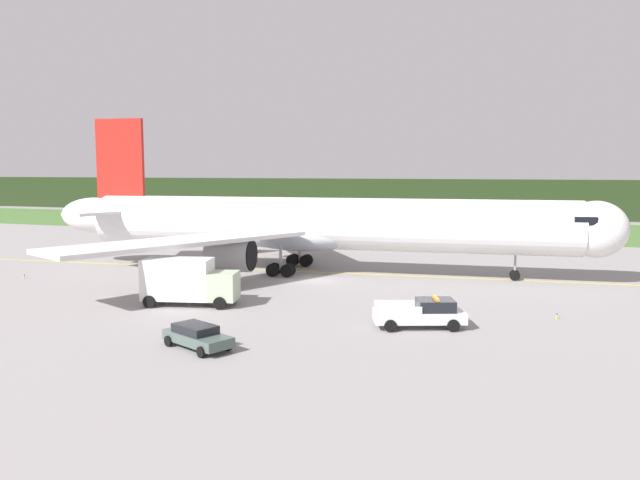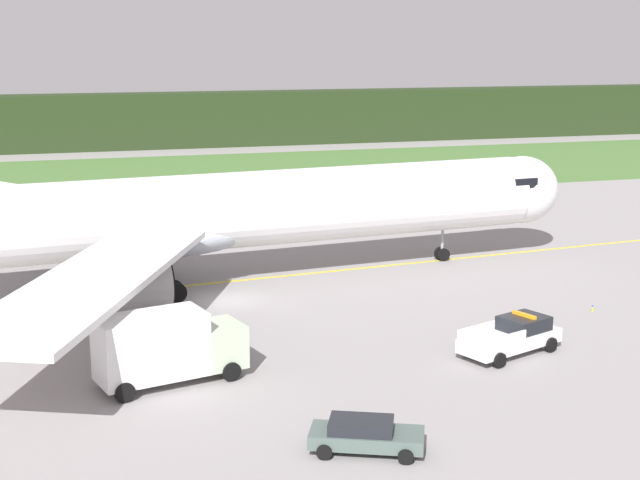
# 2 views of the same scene
# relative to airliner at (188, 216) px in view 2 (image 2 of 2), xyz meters

# --- Properties ---
(ground) EXTENTS (320.00, 320.00, 0.00)m
(ground) POSITION_rel_airliner_xyz_m (1.53, -4.03, -4.55)
(ground) COLOR gray
(grass_verge) EXTENTS (320.00, 35.18, 0.04)m
(grass_verge) POSITION_rel_airliner_xyz_m (1.53, 49.03, -4.53)
(grass_verge) COLOR #466D32
(grass_verge) RESTS_ON ground
(distant_tree_line) EXTENTS (288.00, 5.71, 7.78)m
(distant_tree_line) POSITION_rel_airliner_xyz_m (1.53, 77.10, -0.66)
(distant_tree_line) COLOR #202F16
(distant_tree_line) RESTS_ON ground
(taxiway_centerline_main) EXTENTS (72.99, 7.67, 0.01)m
(taxiway_centerline_main) POSITION_rel_airliner_xyz_m (0.88, 0.09, -4.55)
(taxiway_centerline_main) COLOR yellow
(taxiway_centerline_main) RESTS_ON ground
(airliner) EXTENTS (54.97, 45.66, 14.87)m
(airliner) POSITION_rel_airliner_xyz_m (0.00, 0.00, 0.00)
(airliner) COLOR white
(airliner) RESTS_ON ground
(ops_pickup_truck) EXTENTS (5.95, 3.89, 1.94)m
(ops_pickup_truck) POSITION_rel_airliner_xyz_m (13.57, -17.51, -3.64)
(ops_pickup_truck) COLOR silver
(ops_pickup_truck) RESTS_ON ground
(catering_truck) EXTENTS (7.14, 4.04, 3.54)m
(catering_truck) POSITION_rel_airliner_xyz_m (-3.58, -16.82, -2.76)
(catering_truck) COLOR #B0C2A3
(catering_truck) RESTS_ON ground
(staff_car) EXTENTS (4.68, 3.34, 1.30)m
(staff_car) POSITION_rel_airliner_xyz_m (2.77, -26.15, -3.85)
(staff_car) COLOR #485853
(staff_car) RESTS_ON ground
(taxiway_edge_light_east) EXTENTS (0.12, 0.12, 0.39)m
(taxiway_edge_light_east) POSITION_rel_airliner_xyz_m (21.46, -12.29, -4.34)
(taxiway_edge_light_east) COLOR yellow
(taxiway_edge_light_east) RESTS_ON ground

